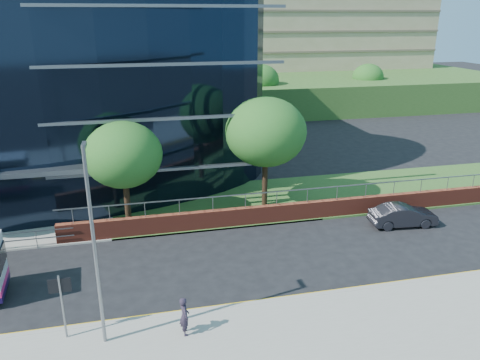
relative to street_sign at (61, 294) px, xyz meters
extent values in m
cube|color=#2D511E|center=(19.50, 12.59, -2.09)|extent=(36.00, 8.00, 0.12)
cube|color=maroon|center=(15.50, 8.89, -1.55)|extent=(34.00, 0.40, 1.20)
cube|color=slate|center=(15.50, 8.89, -0.07)|extent=(34.00, 0.06, 0.06)
cube|color=#2D511E|center=(27.50, 57.59, -0.15)|extent=(60.00, 42.00, 4.00)
cylinder|color=slate|center=(0.00, -0.01, -0.60)|extent=(0.08, 0.08, 2.80)
cube|color=black|center=(0.00, 0.01, 0.35)|extent=(0.85, 0.06, 0.60)
cylinder|color=black|center=(2.50, 10.59, -0.61)|extent=(0.36, 0.36, 3.08)
ellipsoid|color=#17521D|center=(2.50, 10.59, 2.40)|extent=(4.62, 4.62, 3.93)
cylinder|color=black|center=(11.50, 11.59, -0.39)|extent=(0.36, 0.36, 3.52)
ellipsoid|color=#17521D|center=(11.50, 11.59, 3.05)|extent=(5.28, 5.28, 4.49)
cylinder|color=black|center=(19.50, 41.59, -0.61)|extent=(0.36, 0.36, 3.08)
ellipsoid|color=#17521D|center=(19.50, 41.59, 2.40)|extent=(4.62, 4.62, 3.93)
cylinder|color=black|center=(35.50, 43.59, -0.72)|extent=(0.36, 0.36, 2.86)
ellipsoid|color=#17521D|center=(35.50, 43.59, 2.08)|extent=(4.29, 4.29, 3.65)
cylinder|color=slate|center=(1.50, -0.61, 2.00)|extent=(0.14, 0.14, 8.00)
cube|color=slate|center=(1.50, -0.26, 5.90)|extent=(0.15, 0.70, 0.12)
imported|color=black|center=(18.97, 6.71, -1.47)|extent=(4.21, 1.79, 1.35)
imported|color=#251C2B|center=(4.63, -0.85, -1.17)|extent=(0.48, 0.66, 1.65)
camera|label=1|loc=(3.23, -16.70, 10.12)|focal=35.00mm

